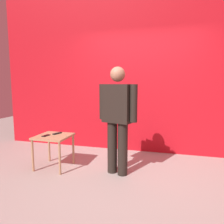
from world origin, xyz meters
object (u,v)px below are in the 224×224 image
Objects in this scene: side_table at (53,140)px; cell_phone at (46,136)px; tv_remote at (57,133)px; standing_person at (118,115)px.

cell_phone is (-0.10, -0.05, 0.08)m from side_table.
cell_phone is 0.20m from tv_remote.
side_table is at bearing -177.29° from standing_person.
side_table is 3.23× the size of tv_remote.
standing_person is 1.14m from tv_remote.
cell_phone is at bearing -102.42° from tv_remote.
standing_person is at bearing 2.71° from side_table.
tv_remote reaches higher than side_table.
tv_remote is at bearing 68.62° from cell_phone.
side_table is at bearing 39.53° from cell_phone.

